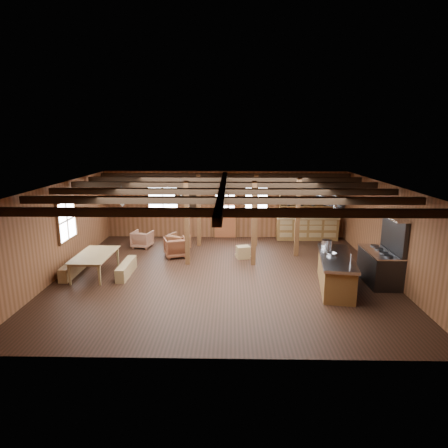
{
  "coord_description": "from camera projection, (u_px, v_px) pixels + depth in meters",
  "views": [
    {
      "loc": [
        0.26,
        -10.94,
        4.19
      ],
      "look_at": [
        0.02,
        1.1,
        1.36
      ],
      "focal_mm": 30.0,
      "sensor_mm": 36.0,
      "label": 1
    }
  ],
  "objects": [
    {
      "name": "pendant_lamps",
      "position": [
        154.0,
        198.0,
        12.11
      ],
      "size": [
        1.86,
        2.36,
        0.66
      ],
      "color": "#2C2C2E",
      "rests_on": "ceiling"
    },
    {
      "name": "counter_pot",
      "position": [
        327.0,
        243.0,
        11.36
      ],
      "size": [
        0.31,
        0.31,
        0.19
      ],
      "primitive_type": "cylinder",
      "color": "silver",
      "rests_on": "kitchen_island"
    },
    {
      "name": "window_left",
      "position": [
        66.0,
        220.0,
        11.83
      ],
      "size": [
        0.14,
        1.24,
        1.32
      ],
      "color": "white",
      "rests_on": "wall_back"
    },
    {
      "name": "back_door",
      "position": [
        225.0,
        217.0,
        15.74
      ],
      "size": [
        1.02,
        0.08,
        2.15
      ],
      "color": "brown",
      "rests_on": "floor"
    },
    {
      "name": "pot_rack",
      "position": [
        328.0,
        202.0,
        11.39
      ],
      "size": [
        0.44,
        3.0,
        0.45
      ],
      "color": "#2C2C2E",
      "rests_on": "ceiling"
    },
    {
      "name": "kitchen_island",
      "position": [
        336.0,
        272.0,
        10.51
      ],
      "size": [
        1.27,
        2.61,
        1.2
      ],
      "rotation": [
        0.0,
        0.0,
        -0.16
      ],
      "color": "brown",
      "rests_on": "floor"
    },
    {
      "name": "timber_posts",
      "position": [
        239.0,
        217.0,
        13.31
      ],
      "size": [
        3.95,
        2.35,
        2.8
      ],
      "color": "#4B2A15",
      "rests_on": "floor"
    },
    {
      "name": "bowl",
      "position": [
        332.0,
        254.0,
        10.5
      ],
      "size": [
        0.33,
        0.33,
        0.07
      ],
      "primitive_type": "imported",
      "rotation": [
        0.0,
        0.0,
        0.28
      ],
      "color": "silver",
      "rests_on": "kitchen_island"
    },
    {
      "name": "notice_boards",
      "position": [
        189.0,
        199.0,
        15.6
      ],
      "size": [
        1.08,
        0.03,
        0.9
      ],
      "color": "beige",
      "rests_on": "wall_back"
    },
    {
      "name": "bench_wall",
      "position": [
        73.0,
        268.0,
        11.58
      ],
      "size": [
        0.28,
        1.49,
        0.41
      ],
      "primitive_type": "cube",
      "color": "olive",
      "rests_on": "floor"
    },
    {
      "name": "armchair_b",
      "position": [
        178.0,
        243.0,
        13.96
      ],
      "size": [
        0.95,
        0.95,
        0.65
      ],
      "primitive_type": "imported",
      "rotation": [
        0.0,
        0.0,
        2.67
      ],
      "color": "brown",
      "rests_on": "floor"
    },
    {
      "name": "back_counter",
      "position": [
        307.0,
        225.0,
        15.5
      ],
      "size": [
        2.55,
        0.6,
        2.45
      ],
      "color": "brown",
      "rests_on": "floor"
    },
    {
      "name": "commercial_range",
      "position": [
        382.0,
        261.0,
        10.87
      ],
      "size": [
        0.84,
        1.64,
        2.02
      ],
      "color": "#2C2C2E",
      "rests_on": "floor"
    },
    {
      "name": "bench_aisle",
      "position": [
        126.0,
        269.0,
        11.55
      ],
      "size": [
        0.28,
        1.48,
        0.41
      ],
      "primitive_type": "cube",
      "color": "olive",
      "rests_on": "floor"
    },
    {
      "name": "dining_table",
      "position": [
        96.0,
        265.0,
        11.54
      ],
      "size": [
        1.07,
        1.9,
        0.67
      ],
      "primitive_type": "imported",
      "rotation": [
        0.0,
        0.0,
        1.56
      ],
      "color": "olive",
      "rests_on": "floor"
    },
    {
      "name": "window_back_right",
      "position": [
        256.0,
        200.0,
        15.56
      ],
      "size": [
        1.02,
        0.06,
        1.32
      ],
      "color": "white",
      "rests_on": "wall_back"
    },
    {
      "name": "ceiling_joists",
      "position": [
        223.0,
        188.0,
        11.17
      ],
      "size": [
        9.8,
        8.82,
        0.18
      ],
      "color": "black",
      "rests_on": "ceiling"
    },
    {
      "name": "window_back_left",
      "position": [
        163.0,
        200.0,
        15.64
      ],
      "size": [
        1.32,
        0.06,
        1.32
      ],
      "color": "white",
      "rests_on": "wall_back"
    },
    {
      "name": "armchair_a",
      "position": [
        176.0,
        247.0,
        13.29
      ],
      "size": [
        0.94,
        0.96,
        0.7
      ],
      "primitive_type": "imported",
      "rotation": [
        0.0,
        0.0,
        3.46
      ],
      "color": "brown",
      "rests_on": "floor"
    },
    {
      "name": "step_stool",
      "position": [
        243.0,
        252.0,
        13.14
      ],
      "size": [
        0.57,
        0.47,
        0.44
      ],
      "primitive_type": "cube",
      "rotation": [
        0.0,
        0.0,
        0.26
      ],
      "color": "olive",
      "rests_on": "floor"
    },
    {
      "name": "room",
      "position": [
        223.0,
        231.0,
        11.29
      ],
      "size": [
        10.04,
        9.04,
        2.84
      ],
      "color": "black",
      "rests_on": "ground"
    },
    {
      "name": "armchair_c",
      "position": [
        142.0,
        239.0,
        14.43
      ],
      "size": [
        0.82,
        0.83,
        0.65
      ],
      "primitive_type": "imported",
      "rotation": [
        0.0,
        0.0,
        2.94
      ],
      "color": "brown",
      "rests_on": "floor"
    }
  ]
}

